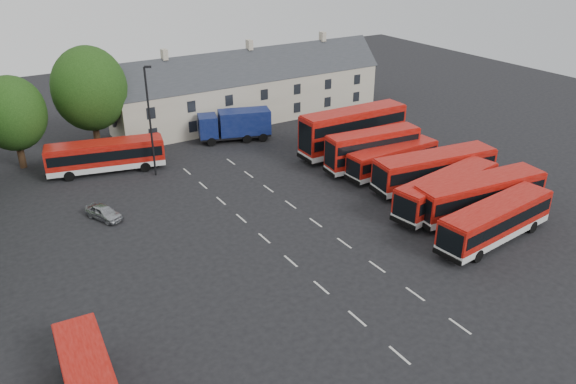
# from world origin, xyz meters

# --- Properties ---
(ground) EXTENTS (140.00, 140.00, 0.00)m
(ground) POSITION_xyz_m (0.00, 0.00, 0.00)
(ground) COLOR black
(ground) RESTS_ON ground
(lane_markings) EXTENTS (5.15, 33.80, 0.01)m
(lane_markings) POSITION_xyz_m (2.50, 2.00, 0.01)
(lane_markings) COLOR beige
(lane_markings) RESTS_ON ground
(terrace_houses) EXTENTS (35.70, 7.13, 10.06)m
(terrace_houses) POSITION_xyz_m (14.00, 30.00, 3.86)
(terrace_houses) COLOR beige
(terrace_houses) RESTS_ON ground
(bus_row_a) EXTENTS (11.65, 3.74, 3.24)m
(bus_row_a) POSITION_xyz_m (15.29, -7.87, 1.95)
(bus_row_a) COLOR silver
(bus_row_a) RESTS_ON ground
(bus_row_b) EXTENTS (12.47, 4.15, 3.46)m
(bus_row_b) POSITION_xyz_m (17.63, -4.21, 2.08)
(bus_row_b) COLOR silver
(bus_row_b) RESTS_ON ground
(bus_row_c) EXTENTS (11.90, 4.37, 3.29)m
(bus_row_c) POSITION_xyz_m (16.10, -1.93, 1.98)
(bus_row_c) COLOR silver
(bus_row_c) RESTS_ON ground
(bus_row_d) EXTENTS (12.57, 4.43, 3.48)m
(bus_row_d) POSITION_xyz_m (18.53, 1.94, 2.09)
(bus_row_d) COLOR silver
(bus_row_d) RESTS_ON ground
(bus_row_e) EXTENTS (10.33, 2.68, 2.90)m
(bus_row_e) POSITION_xyz_m (17.39, 6.55, 1.74)
(bus_row_e) COLOR silver
(bus_row_e) RESTS_ON ground
(bus_dd_south) EXTENTS (10.19, 3.31, 4.10)m
(bus_dd_south) POSITION_xyz_m (16.42, 8.57, 2.34)
(bus_dd_south) COLOR silver
(bus_dd_south) RESTS_ON ground
(bus_dd_north) EXTENTS (12.33, 3.09, 5.03)m
(bus_dd_north) POSITION_xyz_m (17.37, 13.06, 2.87)
(bus_dd_north) COLOR silver
(bus_dd_north) RESTS_ON ground
(bus_north) EXTENTS (11.70, 5.15, 3.23)m
(bus_north) POSITION_xyz_m (-6.87, 22.16, 1.94)
(bus_north) COLOR silver
(bus_north) RESTS_ON ground
(box_truck) EXTENTS (8.58, 4.93, 3.58)m
(box_truck) POSITION_xyz_m (8.47, 23.56, 2.01)
(box_truck) COLOR black
(box_truck) RESTS_ON ground
(silver_car) EXTENTS (2.84, 3.94, 1.25)m
(silver_car) POSITION_xyz_m (-9.98, 12.10, 0.62)
(silver_car) COLOR #ACAFB4
(silver_car) RESTS_ON ground
(lamppost) EXTENTS (0.76, 0.50, 11.01)m
(lamppost) POSITION_xyz_m (-2.99, 18.80, 5.88)
(lamppost) COLOR black
(lamppost) RESTS_ON ground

